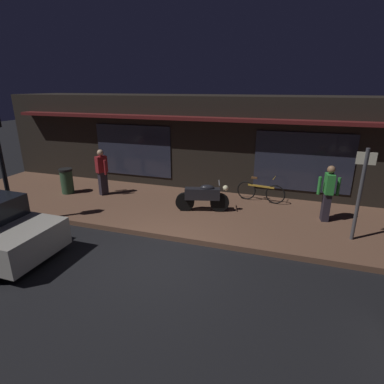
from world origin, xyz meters
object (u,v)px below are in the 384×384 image
object	(u,v)px
motorcycle	(203,196)
bicycle_parked	(260,192)
sign_post	(361,190)
trash_bin	(67,181)
person_photographer	(102,171)
person_bystander	(328,192)

from	to	relation	value
motorcycle	bicycle_parked	xyz separation A→B (m)	(1.63, 1.44, -0.14)
sign_post	trash_bin	xyz separation A→B (m)	(-9.52, 0.77, -0.89)
bicycle_parked	person_photographer	xyz separation A→B (m)	(-5.55, -1.04, 0.52)
trash_bin	person_photographer	bearing A→B (deg)	11.39
person_bystander	sign_post	xyz separation A→B (m)	(0.60, -1.07, 0.48)
sign_post	trash_bin	size ratio (longest dim) A/B	2.58
motorcycle	bicycle_parked	bearing A→B (deg)	41.51
motorcycle	person_photographer	size ratio (longest dim) A/B	1.00
person_photographer	sign_post	bearing A→B (deg)	-7.33
motorcycle	sign_post	bearing A→B (deg)	-8.71
motorcycle	trash_bin	distance (m)	5.29
person_bystander	motorcycle	bearing A→B (deg)	-173.37
person_photographer	person_bystander	world-z (taller)	same
person_photographer	person_bystander	distance (m)	7.55
bicycle_parked	trash_bin	xyz separation A→B (m)	(-6.92, -1.31, 0.11)
person_bystander	sign_post	world-z (taller)	sign_post
trash_bin	motorcycle	bearing A→B (deg)	-1.37
motorcycle	bicycle_parked	size ratio (longest dim) A/B	1.01
bicycle_parked	sign_post	distance (m)	3.48
motorcycle	sign_post	xyz separation A→B (m)	(4.22, -0.65, 0.86)
person_photographer	motorcycle	bearing A→B (deg)	-5.85
person_bystander	sign_post	size ratio (longest dim) A/B	0.70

